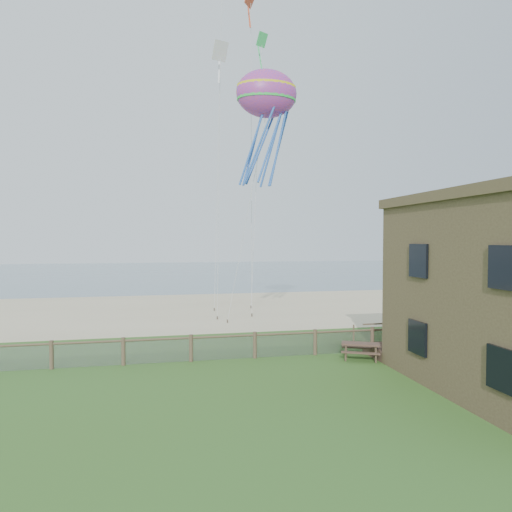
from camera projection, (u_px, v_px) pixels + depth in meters
name	position (u px, v px, depth m)	size (l,w,h in m)	color
ground	(290.00, 402.00, 15.72)	(160.00, 160.00, 0.00)	#3A5E20
sand_beach	(215.00, 308.00, 37.24)	(72.00, 20.00, 0.02)	tan
ocean	(186.00, 272.00, 80.29)	(160.00, 68.00, 0.02)	slate
chainlink_fence	(255.00, 347.00, 21.57)	(36.20, 0.20, 1.25)	#4C392B
motel_deck	(508.00, 345.00, 23.26)	(15.00, 2.00, 0.50)	brown
picnic_table	(361.00, 351.00, 21.41)	(1.74, 1.32, 0.74)	brown
octopus_kite	(266.00, 126.00, 27.76)	(3.65, 2.58, 7.51)	#FC4527
kite_white	(220.00, 60.00, 27.55)	(1.15, 0.70, 2.28)	silver
kite_red	(251.00, 4.00, 28.44)	(1.13, 0.70, 2.04)	#C54322
kite_green	(262.00, 50.00, 32.72)	(0.97, 0.70, 2.49)	#33C05C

